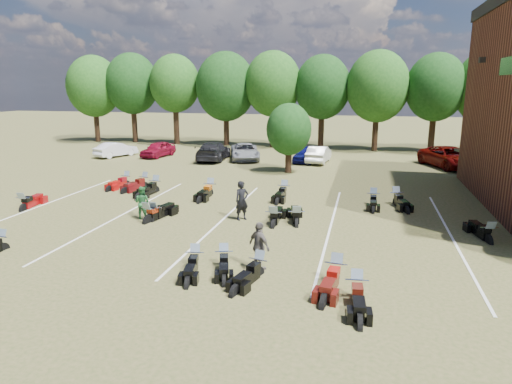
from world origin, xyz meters
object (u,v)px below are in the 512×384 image
(motorcycle_3, at_px, (258,276))
(motorcycle_7, at_px, (24,210))
(car_0, at_px, (158,149))
(motorcycle_14, at_px, (144,187))
(car_4, at_px, (306,154))
(person_green, at_px, (142,203))
(person_grey, at_px, (259,246))
(person_black, at_px, (242,201))

(motorcycle_3, height_order, motorcycle_7, motorcycle_7)
(car_0, height_order, motorcycle_14, car_0)
(car_4, xyz_separation_m, motorcycle_14, (-8.42, -11.79, -0.65))
(car_4, bearing_deg, person_green, -100.42)
(car_4, bearing_deg, motorcycle_14, -119.33)
(motorcycle_7, bearing_deg, car_4, -131.75)
(car_4, height_order, motorcycle_7, car_4)
(motorcycle_3, bearing_deg, person_grey, 113.35)
(car_0, relative_size, motorcycle_14, 1.65)
(car_0, height_order, person_black, person_black)
(person_green, height_order, motorcycle_3, person_green)
(car_4, distance_m, motorcycle_3, 23.20)
(person_green, distance_m, person_grey, 8.21)
(motorcycle_14, bearing_deg, person_black, -20.77)
(car_0, distance_m, car_4, 12.96)
(person_black, bearing_deg, motorcycle_3, -112.42)
(person_grey, xyz_separation_m, motorcycle_7, (-13.25, 4.59, -0.85))
(car_0, xyz_separation_m, person_black, (12.21, -16.80, 0.25))
(person_green, xyz_separation_m, person_grey, (6.75, -4.68, 0.07))
(car_4, distance_m, person_black, 17.05)
(car_0, bearing_deg, car_4, 9.24)
(person_black, height_order, person_grey, person_black)
(car_4, bearing_deg, motorcycle_3, -80.15)
(person_grey, distance_m, motorcycle_14, 14.64)
(car_4, bearing_deg, person_black, -86.33)
(person_grey, bearing_deg, motorcycle_14, -10.21)
(car_4, height_order, motorcycle_14, car_4)
(motorcycle_3, relative_size, motorcycle_7, 0.91)
(car_0, relative_size, motorcycle_7, 1.67)
(person_black, bearing_deg, motorcycle_14, 103.18)
(car_4, xyz_separation_m, person_green, (-5.36, -17.94, 0.12))
(person_black, xyz_separation_m, person_green, (-4.60, -0.91, -0.15))
(person_green, bearing_deg, motorcycle_14, -60.28)
(motorcycle_7, bearing_deg, motorcycle_14, -127.30)
(person_black, bearing_deg, car_4, 45.03)
(car_0, distance_m, motorcycle_7, 17.85)
(motorcycle_7, bearing_deg, motorcycle_3, 150.62)
(car_0, distance_m, motorcycle_14, 12.43)
(car_0, bearing_deg, motorcycle_7, -78.26)
(car_0, relative_size, person_green, 2.52)
(person_black, relative_size, person_green, 1.19)
(person_black, distance_m, motorcycle_7, 11.19)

